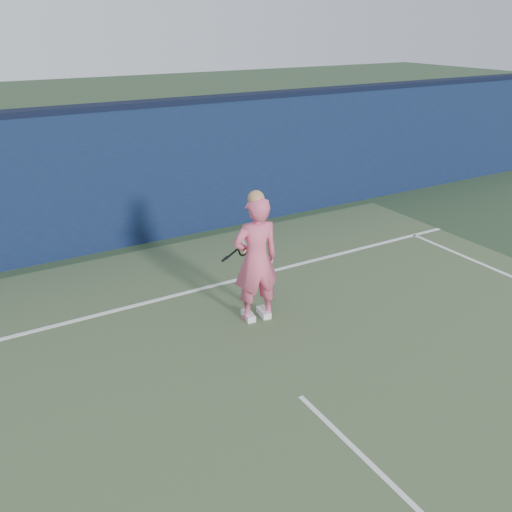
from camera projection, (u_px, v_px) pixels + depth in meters
ground at (358, 453)px, 5.33m from camera, size 80.00×80.00×0.00m
backstop_wall at (133, 178)px, 9.97m from camera, size 24.00×0.40×2.50m
wall_cap at (126, 105)px, 9.45m from camera, size 24.00×0.42×0.10m
player at (256, 259)px, 7.40m from camera, size 0.71×0.51×1.89m
racket at (242, 247)px, 7.82m from camera, size 0.54×0.20×0.29m
court_lines at (381, 474)px, 5.06m from camera, size 11.00×12.04×0.01m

